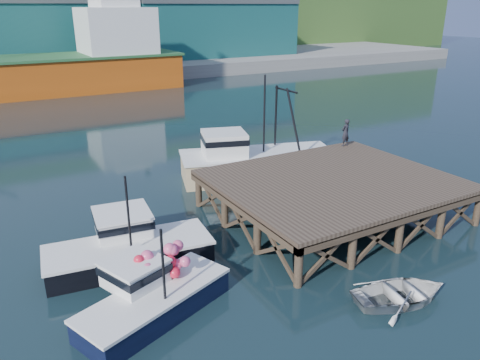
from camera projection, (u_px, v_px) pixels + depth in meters
ground at (244, 238)px, 22.92m from camera, size 300.00×300.00×0.00m
wharf at (335, 183)px, 24.66m from camera, size 12.00×10.00×2.62m
far_quay at (37, 66)px, 79.46m from camera, size 160.00×40.00×2.00m
warehouse_mid at (36, 34)px, 73.47m from camera, size 28.00×16.00×9.00m
warehouse_right at (207, 30)px, 87.45m from camera, size 30.00×16.00×9.00m
hillside at (9, 4)px, 100.33m from camera, size 220.00×50.00×22.00m
boat_navy at (150, 295)px, 17.14m from camera, size 6.29×4.33×3.70m
boat_black at (128, 245)px, 20.57m from camera, size 7.37×6.14×4.39m
trawler at (255, 158)px, 30.52m from camera, size 10.60×6.42×6.69m
dinghy at (401, 293)px, 17.86m from camera, size 4.36×3.56×0.79m
dockworker at (345, 133)px, 30.19m from camera, size 0.70×0.51×1.77m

